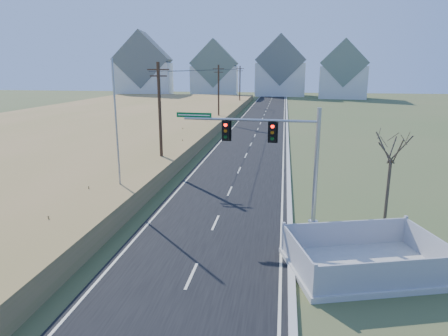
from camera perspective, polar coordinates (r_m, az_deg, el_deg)
ground at (r=19.14m, az=-3.29°, el=-12.38°), size 260.00×260.00×0.00m
road at (r=67.39m, az=5.43°, el=6.80°), size 8.00×180.00×0.06m
curb at (r=67.29m, az=8.98°, el=6.73°), size 0.30×180.00×0.18m
reed_marsh at (r=63.60m, az=-17.39°, el=6.35°), size 38.00×110.00×1.30m
utility_pole_near at (r=33.54m, az=-9.13°, el=7.35°), size 1.80×0.26×9.00m
utility_pole_mid at (r=62.69m, az=-0.78°, el=10.59°), size 1.80×0.26×9.00m
utility_pole_far at (r=92.39m, az=2.28°, el=11.71°), size 1.80×0.26×9.00m
condo_nw at (r=123.94m, az=-11.41°, el=13.46°), size 17.69×13.38×19.05m
condo_nnw at (r=126.62m, az=-1.34°, el=13.38°), size 14.93×11.17×17.03m
condo_n at (r=128.77m, az=8.03°, el=13.56°), size 15.27×10.20×18.54m
condo_ne at (r=121.87m, az=16.67°, el=12.74°), size 14.12×10.51×16.52m
traffic_signal_mast at (r=22.12m, az=8.39°, el=2.31°), size 8.16×0.90×6.50m
fence_enclosure at (r=18.77m, az=19.45°, el=-12.81°), size 7.39×6.02×1.47m
open_sign at (r=20.47m, az=10.48°, el=-9.66°), size 0.53×0.20×0.67m
flagpole at (r=25.92m, az=-14.94°, el=2.76°), size 0.41×0.41×9.12m
bare_tree at (r=23.00m, az=22.91°, el=2.95°), size 2.11×2.11×5.60m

